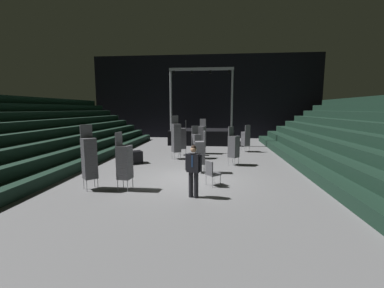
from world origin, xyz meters
The scene contains 17 objects.
ground_plane centered at (0.00, 0.00, -0.05)m, with size 22.00×30.00×0.10m, color slate.
arena_end_wall centered at (0.00, 15.00, 4.00)m, with size 22.00×0.30×8.00m, color black.
bleacher_bank_left centered at (-8.00, 1.00, 1.80)m, with size 6.00×24.00×3.60m.
bleacher_bank_right centered at (8.00, 1.00, 1.80)m, with size 6.00×24.00×3.60m.
stage_riser centered at (0.00, 10.89, 0.65)m, with size 5.16×3.54×5.91m.
man_with_tie centered at (0.48, -2.22, 0.97)m, with size 0.57×0.34×1.71m.
chair_stack_front_left centered at (-0.86, 5.31, 1.07)m, with size 0.48×0.48×2.14m.
chair_stack_front_right centered at (3.15, 6.95, 0.90)m, with size 0.60×0.60×1.79m.
chair_stack_mid_left centered at (0.26, 5.95, 1.11)m, with size 0.57×0.57×2.22m.
chair_stack_mid_right centered at (0.49, 1.03, 0.94)m, with size 0.48×0.48×1.88m.
chair_stack_mid_centre centered at (0.05, 4.33, 0.94)m, with size 0.60×0.60×1.88m.
chair_stack_rear_left centered at (-3.25, -1.74, 1.15)m, with size 0.62×0.62×2.31m.
chair_stack_rear_right centered at (2.08, 2.74, 0.98)m, with size 0.62×0.62×1.96m.
chair_stack_rear_centre centered at (-1.08, 4.06, 1.24)m, with size 0.60×0.60×2.48m.
chair_stack_aisle_left centered at (-2.00, -1.67, 1.03)m, with size 0.50×0.50×2.05m.
equipment_road_case centered at (-3.16, 2.64, 0.32)m, with size 0.90×0.60×0.64m, color black.
loose_chair_near_man centered at (1.05, -0.89, 0.53)m, with size 0.62×0.62×0.95m.
Camera 1 is at (1.20, -10.10, 2.85)m, focal length 23.68 mm.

